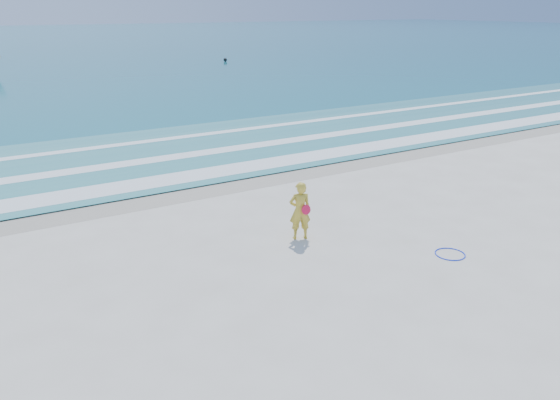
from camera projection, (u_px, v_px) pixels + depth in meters
ground at (370, 296)px, 11.94m from camera, size 400.00×400.00×0.00m
wet_sand at (204, 187)px, 19.20m from camera, size 400.00×2.40×0.00m
shallow at (157, 154)px, 23.22m from camera, size 400.00×10.00×0.01m
foam_near at (190, 176)px, 20.23m from camera, size 400.00×1.40×0.01m
foam_mid at (163, 158)px, 22.57m from camera, size 400.00×0.90×0.01m
foam_far at (139, 142)px, 25.24m from camera, size 400.00×0.60×0.01m
hoop at (450, 254)px, 13.94m from camera, size 0.94×0.94×0.03m
buoy at (225, 60)px, 62.32m from camera, size 0.40×0.40×0.40m
woman at (300, 211)px, 14.65m from camera, size 0.69×0.57×1.61m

